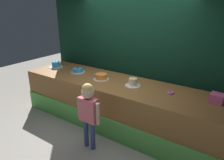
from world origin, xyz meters
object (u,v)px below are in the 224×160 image
object	(u,v)px
cake_far_right	(133,83)
cake_far_left	(56,65)
cake_center_right	(101,77)
pink_box	(217,98)
cake_center_left	(78,70)
child_figure	(88,108)
donut	(170,93)

from	to	relation	value
cake_far_right	cake_far_left	bearing A→B (deg)	179.66
cake_far_left	cake_center_right	xyz separation A→B (m)	(1.43, -0.06, -0.01)
pink_box	cake_far_right	xyz separation A→B (m)	(-1.43, -0.12, -0.01)
cake_center_right	cake_far_right	world-z (taller)	cake_far_right
cake_center_left	cake_far_right	bearing A→B (deg)	-0.87
child_figure	cake_center_right	size ratio (longest dim) A/B	3.60
cake_center_left	cake_far_right	world-z (taller)	cake_far_right
donut	pink_box	bearing A→B (deg)	5.54
pink_box	cake_center_left	bearing A→B (deg)	-178.06
cake_far_left	cake_far_right	xyz separation A→B (m)	(2.14, -0.01, -0.00)
cake_far_left	cake_center_right	bearing A→B (deg)	-2.42
pink_box	donut	bearing A→B (deg)	-174.46
pink_box	cake_far_left	bearing A→B (deg)	-178.31
cake_far_left	cake_far_right	world-z (taller)	cake_far_right
cake_center_left	cake_center_right	bearing A→B (deg)	-5.56
cake_far_right	child_figure	bearing A→B (deg)	-107.11
child_figure	donut	distance (m)	1.43
child_figure	cake_center_right	bearing A→B (deg)	114.89
donut	cake_far_right	xyz separation A→B (m)	(-0.71, -0.05, 0.05)
cake_far_left	cake_far_right	size ratio (longest dim) A/B	1.10
cake_center_left	cake_center_right	size ratio (longest dim) A/B	1.00
child_figure	cake_far_right	xyz separation A→B (m)	(0.29, 0.95, 0.20)
donut	cake_far_left	world-z (taller)	cake_far_left
pink_box	cake_far_left	xyz separation A→B (m)	(-3.57, -0.11, -0.01)
cake_center_left	cake_far_right	size ratio (longest dim) A/B	1.10
child_figure	donut	bearing A→B (deg)	44.87
child_figure	pink_box	xyz separation A→B (m)	(1.72, 1.07, 0.21)
cake_far_left	child_figure	bearing A→B (deg)	-27.60
cake_center_right	cake_far_right	xyz separation A→B (m)	(0.71, 0.05, 0.01)
child_figure	cake_far_left	xyz separation A→B (m)	(-1.85, 0.97, 0.20)
pink_box	cake_center_right	distance (m)	2.15
pink_box	cake_center_right	xyz separation A→B (m)	(-2.14, -0.17, -0.02)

